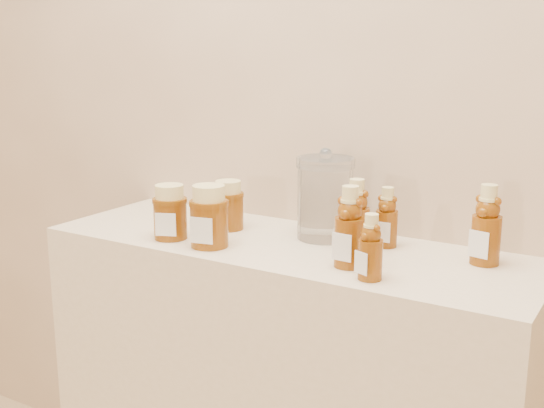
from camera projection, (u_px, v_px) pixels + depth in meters
The scene contains 10 objects.
wall_back at pixel (327, 50), 1.69m from camera, with size 3.50×0.02×2.70m, color tan.
bear_bottle_back_left at pixel (356, 211), 1.54m from camera, with size 0.07×0.07×0.19m, color #632E07, non-canonical shape.
bear_bottle_back_mid at pixel (387, 213), 1.58m from camera, with size 0.05×0.05×0.16m, color #632E07, non-canonical shape.
bear_bottle_back_right at pixel (487, 220), 1.45m from camera, with size 0.07×0.07×0.20m, color #632E07, non-canonical shape.
bear_bottle_front_left at pixel (350, 221), 1.43m from camera, with size 0.07×0.07×0.20m, color #632E07, non-canonical shape.
bear_bottle_front_right at pixel (371, 243), 1.36m from camera, with size 0.05×0.05×0.15m, color #632E07, non-canonical shape.
honey_jar_left at pixel (170, 212), 1.65m from camera, with size 0.08×0.08×0.13m, color #632E07, non-canonical shape.
honey_jar_back at pixel (228, 205), 1.74m from camera, with size 0.08×0.08×0.13m, color #632E07, non-canonical shape.
honey_jar_front at pixel (209, 216), 1.59m from camera, with size 0.09×0.09×0.15m, color #632E07, non-canonical shape.
glass_canister at pixel (325, 195), 1.65m from camera, with size 0.14×0.14×0.22m, color white, non-canonical shape.
Camera 1 is at (0.78, 0.20, 1.36)m, focal length 45.00 mm.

